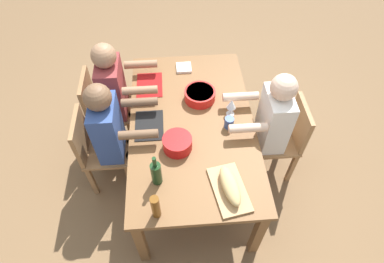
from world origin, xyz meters
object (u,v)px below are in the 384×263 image
diner_near_left (117,90)px  diner_far_center (269,122)px  diner_near_center (114,131)px  cutting_board (229,189)px  chair_near_center (97,148)px  wine_glass (231,105)px  chair_near_left (102,107)px  bread_loaf (230,186)px  beer_bottle (156,207)px  chair_far_center (284,136)px  napkin_stack (184,68)px  serving_bowl_salad (200,94)px  dining_table (192,129)px  serving_bowl_greens (177,143)px  cup_far_center (229,123)px  wine_bottle (156,173)px

diner_near_left → diner_far_center: bearing=69.8°
diner_near_center → cutting_board: size_ratio=3.00×
chair_near_center → wine_glass: size_ratio=5.12×
chair_near_left → wine_glass: size_ratio=5.12×
diner_near_left → bread_loaf: (1.11, 0.86, 0.11)m
diner_near_center → bread_loaf: 1.08m
chair_near_center → beer_bottle: 1.01m
chair_far_center → diner_near_left: bearing=-107.9°
napkin_stack → serving_bowl_salad: bearing=15.8°
serving_bowl_salad → napkin_stack: 0.43m
diner_far_center → diner_near_left: 1.38m
diner_far_center → diner_near_center: bearing=-90.0°
dining_table → serving_bowl_greens: 0.31m
napkin_stack → cup_far_center: bearing=23.4°
diner_near_center → chair_near_left: size_ratio=1.41×
bread_loaf → serving_bowl_greens: bearing=-139.1°
chair_near_center → bread_loaf: same height
diner_far_center → serving_bowl_greens: 0.82m
serving_bowl_greens → cutting_board: 0.53m
chair_near_left → diner_near_left: (0.00, 0.18, 0.21)m
dining_table → diner_near_center: bearing=-90.0°
diner_near_center → cup_far_center: bearing=86.5°
diner_far_center → cutting_board: bearing=-34.4°
cutting_board → napkin_stack: (-1.32, -0.24, 0.00)m
chair_near_left → diner_near_center: bearing=21.0°
diner_near_left → dining_table: bearing=53.6°
bread_loaf → beer_bottle: bearing=-74.5°
wine_bottle → beer_bottle: wine_bottle is taller
diner_near_left → beer_bottle: (1.25, 0.35, 0.15)m
bread_loaf → cup_far_center: (-0.58, 0.08, -0.02)m
diner_far_center → cutting_board: size_ratio=3.00×
chair_near_center → beer_bottle: (0.78, 0.54, 0.37)m
chair_near_left → cutting_board: size_ratio=2.12×
dining_table → bread_loaf: size_ratio=5.44×
serving_bowl_salad → cup_far_center: (0.33, 0.21, -0.00)m
wine_glass → chair_far_center: bearing=81.4°
dining_table → chair_far_center: bearing=90.0°
dining_table → chair_far_center: size_ratio=2.05×
diner_far_center → serving_bowl_greens: size_ratio=5.28×
chair_far_center → cutting_board: 0.93m
serving_bowl_salad → beer_bottle: (1.05, -0.38, 0.06)m
diner_near_left → serving_bowl_salad: size_ratio=4.47×
chair_far_center → cup_far_center: 0.62m
chair_near_left → beer_bottle: (1.25, 0.54, 0.37)m
wine_bottle → wine_glass: bearing=134.0°
diner_near_center → beer_bottle: size_ratio=5.45×
cup_far_center → diner_near_left: bearing=-119.6°
cutting_board → napkin_stack: napkin_stack is taller
diner_near_center → chair_near_left: diner_near_center is taller
dining_table → wine_bottle: size_ratio=6.00×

